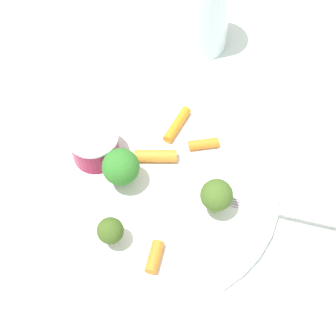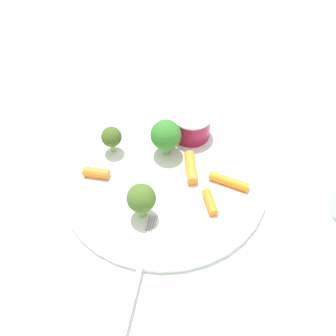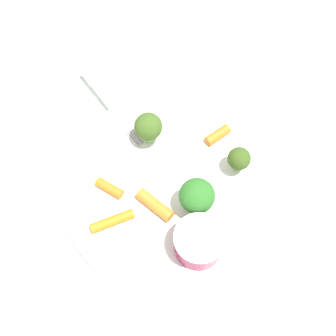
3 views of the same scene
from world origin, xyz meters
name	(u,v)px [view 3 (image 3 of 3)]	position (x,y,z in m)	size (l,w,h in m)	color
ground_plane	(171,187)	(0.00, 0.00, 0.00)	(2.40, 2.40, 0.00)	white
plate	(171,186)	(0.00, 0.00, 0.01)	(0.30, 0.30, 0.01)	white
sauce_cup	(199,242)	(-0.08, 0.06, 0.03)	(0.06, 0.06, 0.04)	maroon
broccoli_floret_0	(197,196)	(-0.04, 0.01, 0.05)	(0.05, 0.05, 0.06)	#7FAB72
broccoli_floret_1	(239,159)	(-0.06, -0.07, 0.04)	(0.03, 0.03, 0.05)	#86B964
broccoli_floret_2	(148,127)	(0.06, -0.04, 0.05)	(0.04, 0.04, 0.06)	#87C05E
carrot_stick_0	(218,135)	(-0.02, -0.10, 0.02)	(0.01, 0.01, 0.04)	orange
carrot_stick_1	(112,221)	(0.03, 0.09, 0.02)	(0.01, 0.01, 0.06)	orange
carrot_stick_2	(158,206)	(0.00, 0.04, 0.02)	(0.02, 0.02, 0.05)	orange
carrot_stick_3	(110,188)	(0.07, 0.05, 0.02)	(0.01, 0.01, 0.04)	orange
fork	(111,108)	(0.14, -0.05, 0.01)	(0.15, 0.07, 0.00)	#BFB3BA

